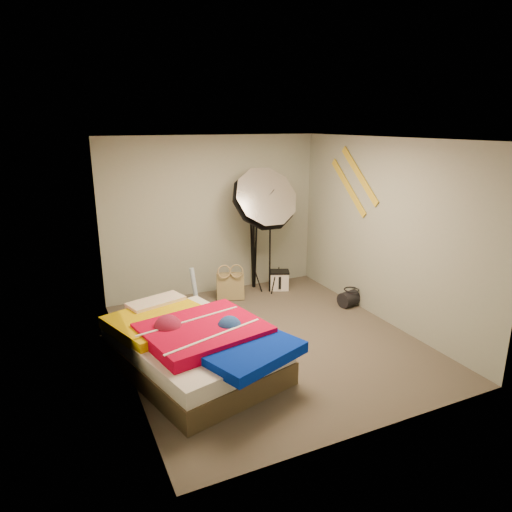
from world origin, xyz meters
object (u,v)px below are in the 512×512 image
tote_bag (230,286)px  camera_case (279,281)px  duffel_bag (351,298)px  wrapping_roll (195,288)px  camera_tripod (254,246)px  photo_umbrella (263,200)px  bed (194,345)px

tote_bag → camera_case: size_ratio=1.44×
duffel_bag → wrapping_roll: bearing=144.2°
camera_tripod → camera_case: bearing=-39.2°
photo_umbrella → wrapping_roll: bearing=179.9°
tote_bag → camera_tripod: camera_tripod is taller
bed → camera_tripod: camera_tripod is taller
camera_case → photo_umbrella: photo_umbrella is taller
tote_bag → bed: bearing=-104.8°
photo_umbrella → camera_tripod: size_ratio=1.70×
tote_bag → duffel_bag: 1.87m
camera_case → bed: (-2.06, -1.87, 0.14)m
wrapping_roll → bed: wrapping_roll is taller
photo_umbrella → camera_tripod: photo_umbrella is taller
wrapping_roll → duffel_bag: 2.37m
tote_bag → camera_case: tote_bag is taller
camera_case → bed: bed is taller
bed → tote_bag: bearing=57.4°
duffel_bag → camera_tripod: size_ratio=0.30×
tote_bag → bed: 2.15m
bed → duffel_bag: bearing=16.4°
camera_case → camera_tripod: bearing=164.0°
wrapping_roll → duffel_bag: wrapping_roll is taller
tote_bag → photo_umbrella: photo_umbrella is taller
wrapping_roll → photo_umbrella: (1.13, -0.00, 1.24)m
tote_bag → photo_umbrella: (0.53, -0.08, 1.33)m
wrapping_roll → photo_umbrella: bearing=-0.1°
camera_tripod → photo_umbrella: bearing=-94.2°
photo_umbrella → bed: bearing=-134.3°
photo_umbrella → camera_tripod: bearing=85.8°
wrapping_roll → camera_tripod: bearing=20.1°
bed → camera_tripod: bearing=51.4°
wrapping_roll → camera_case: size_ratio=2.06×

